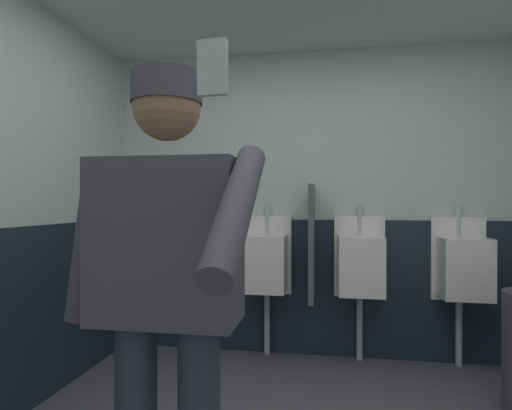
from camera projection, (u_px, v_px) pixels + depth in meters
wall_back at (312, 203)px, 3.59m from camera, size 3.95×0.12×2.52m
wainscot_band_back at (312, 287)px, 3.52m from camera, size 3.35×0.03×1.12m
urinal_left at (265, 262)px, 3.44m from camera, size 0.40×0.34×1.24m
urinal_middle at (360, 264)px, 3.31m from camera, size 0.40×0.34×1.24m
urinal_right at (463, 267)px, 3.19m from camera, size 0.40×0.34×1.24m
privacy_divider_panel at (312, 242)px, 3.30m from camera, size 0.04×0.40×0.90m
person at (166, 279)px, 1.40m from camera, size 0.70×0.60×1.69m
cell_phone at (213, 68)px, 0.85m from camera, size 0.06×0.03×0.11m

